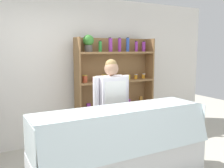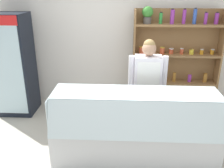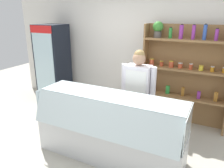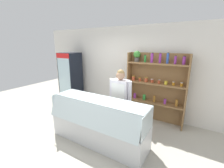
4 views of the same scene
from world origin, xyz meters
name	(u,v)px [view 2 (image 2 of 4)]	position (x,y,z in m)	size (l,w,h in m)	color
ground_plane	(122,160)	(0.00, 0.00, 0.00)	(12.00, 12.00, 0.00)	#B7B2A3
back_wall	(125,38)	(0.00, 1.96, 1.35)	(6.80, 0.10, 2.70)	white
drinks_fridge	(14,65)	(-2.04, 1.41, 0.94)	(0.64, 0.61, 1.88)	black
shelving_unit	(174,55)	(0.92, 1.67, 1.10)	(1.59, 0.29, 1.99)	olive
deli_display_case	(134,139)	(0.16, 0.07, 0.31)	(2.23, 0.74, 1.01)	silver
shop_clerk	(147,82)	(0.36, 0.70, 0.93)	(0.59, 0.25, 1.59)	#383D51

